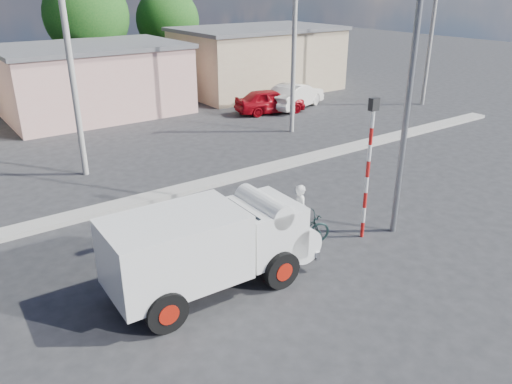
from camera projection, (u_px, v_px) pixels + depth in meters
ground_plane at (318, 293)px, 12.73m from camera, size 120.00×120.00×0.00m
median at (174, 192)px, 18.69m from camera, size 40.00×0.80×0.16m
truck at (214, 244)px, 12.56m from camera, size 5.55×2.38×2.26m
bicycle at (300, 230)px, 14.89m from camera, size 2.04×1.21×1.01m
cyclist at (300, 220)px, 14.76m from camera, size 0.56×0.69×1.66m
car_cream at (295, 96)px, 31.22m from camera, size 4.98×3.10×1.55m
car_red at (270, 101)px, 30.05m from camera, size 4.56×2.64×1.46m
traffic_pole at (369, 158)px, 14.57m from camera, size 0.28×0.18×4.36m
streetlight at (408, 74)px, 13.93m from camera, size 2.34×0.22×9.00m
building_row at (78, 79)px, 28.96m from camera, size 37.80×7.30×4.44m
utility_poles at (193, 63)px, 21.88m from camera, size 35.40×0.24×8.00m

